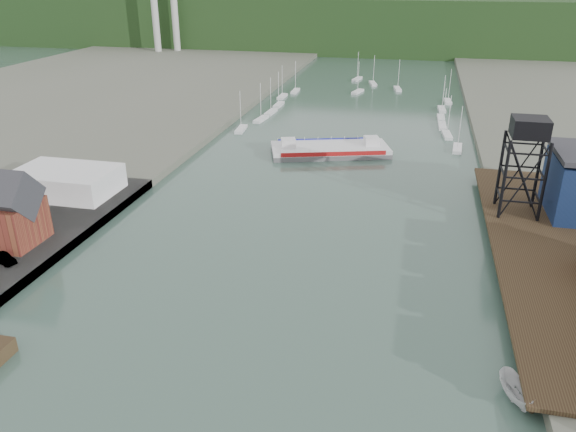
% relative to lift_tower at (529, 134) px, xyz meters
% --- Properties ---
extents(east_pier, '(14.00, 70.00, 2.45)m').
position_rel_lift_tower_xyz_m(east_pier, '(2.00, -13.00, -13.75)').
color(east_pier, black).
rests_on(east_pier, ground).
extents(white_shed, '(18.00, 12.00, 4.50)m').
position_rel_lift_tower_xyz_m(white_shed, '(-79.00, -8.00, -11.80)').
color(white_shed, silver).
rests_on(white_shed, west_quay).
extents(lift_tower, '(6.50, 6.50, 16.00)m').
position_rel_lift_tower_xyz_m(lift_tower, '(0.00, 0.00, 0.00)').
color(lift_tower, black).
rests_on(lift_tower, east_pier).
extents(marina_sailboats, '(57.71, 92.65, 0.90)m').
position_rel_lift_tower_xyz_m(marina_sailboats, '(-34.92, 80.46, -15.30)').
color(marina_sailboats, silver).
rests_on(marina_sailboats, ground).
extents(distant_hills, '(500.00, 120.00, 80.00)m').
position_rel_lift_tower_xyz_m(distant_hills, '(-38.98, 243.35, -5.27)').
color(distant_hills, black).
rests_on(distant_hills, ground).
extents(chain_ferry, '(28.80, 18.40, 3.86)m').
position_rel_lift_tower_xyz_m(chain_ferry, '(-36.38, 31.18, -14.54)').
color(chain_ferry, '#545456').
rests_on(chain_ferry, ground).
extents(motorboat, '(3.81, 6.21, 2.25)m').
position_rel_lift_tower_xyz_m(motorboat, '(-5.39, -44.76, -14.52)').
color(motorboat, silver).
rests_on(motorboat, ground).
extents(car_west_b, '(4.48, 2.86, 1.39)m').
position_rel_lift_tower_xyz_m(car_west_b, '(-72.14, -34.00, -13.35)').
color(car_west_b, '#999999').
rests_on(car_west_b, west_quay).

